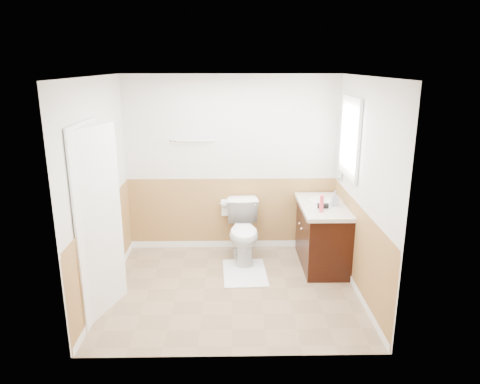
{
  "coord_description": "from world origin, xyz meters",
  "views": [
    {
      "loc": [
        0.01,
        -4.87,
        2.63
      ],
      "look_at": [
        0.1,
        0.25,
        1.15
      ],
      "focal_mm": 33.33,
      "sensor_mm": 36.0,
      "label": 1
    }
  ],
  "objects_px": {
    "bath_mat": "(245,273)",
    "soap_dispenser": "(334,198)",
    "vanity_cabinet": "(322,236)",
    "toilet": "(244,232)",
    "lotion_bottle": "(322,204)"
  },
  "relations": [
    {
      "from": "vanity_cabinet",
      "to": "lotion_bottle",
      "type": "height_order",
      "value": "lotion_bottle"
    },
    {
      "from": "bath_mat",
      "to": "soap_dispenser",
      "type": "bearing_deg",
      "value": 10.97
    },
    {
      "from": "lotion_bottle",
      "to": "vanity_cabinet",
      "type": "bearing_deg",
      "value": 72.2
    },
    {
      "from": "bath_mat",
      "to": "soap_dispenser",
      "type": "xyz_separation_m",
      "value": [
        1.17,
        0.23,
        0.94
      ]
    },
    {
      "from": "vanity_cabinet",
      "to": "lotion_bottle",
      "type": "relative_size",
      "value": 5.0
    },
    {
      "from": "bath_mat",
      "to": "vanity_cabinet",
      "type": "bearing_deg",
      "value": 14.88
    },
    {
      "from": "bath_mat",
      "to": "soap_dispenser",
      "type": "distance_m",
      "value": 1.52
    },
    {
      "from": "bath_mat",
      "to": "lotion_bottle",
      "type": "bearing_deg",
      "value": -1.98
    },
    {
      "from": "toilet",
      "to": "vanity_cabinet",
      "type": "relative_size",
      "value": 0.73
    },
    {
      "from": "toilet",
      "to": "soap_dispenser",
      "type": "relative_size",
      "value": 4.12
    },
    {
      "from": "lotion_bottle",
      "to": "soap_dispenser",
      "type": "relative_size",
      "value": 1.12
    },
    {
      "from": "soap_dispenser",
      "to": "toilet",
      "type": "bearing_deg",
      "value": 168.95
    },
    {
      "from": "toilet",
      "to": "soap_dispenser",
      "type": "height_order",
      "value": "soap_dispenser"
    },
    {
      "from": "toilet",
      "to": "lotion_bottle",
      "type": "relative_size",
      "value": 3.67
    },
    {
      "from": "vanity_cabinet",
      "to": "soap_dispenser",
      "type": "xyz_separation_m",
      "value": [
        0.12,
        -0.05,
        0.55
      ]
    }
  ]
}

